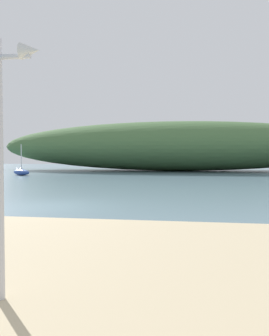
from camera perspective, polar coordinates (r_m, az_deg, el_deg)
The scene contains 3 objects.
ground_plane at distance 14.72m, azimuth -13.22°, elevation -5.86°, with size 120.00×120.00×0.00m, color slate.
distant_hill at distance 45.73m, azimuth 6.33°, elevation 3.42°, with size 44.75×11.82×6.13m, color #476B3D.
sailboat_far_right at distance 37.08m, azimuth -17.30°, elevation -0.61°, with size 2.61×2.16×3.01m.
Camera 1 is at (5.57, -13.47, 2.03)m, focal length 38.91 mm.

